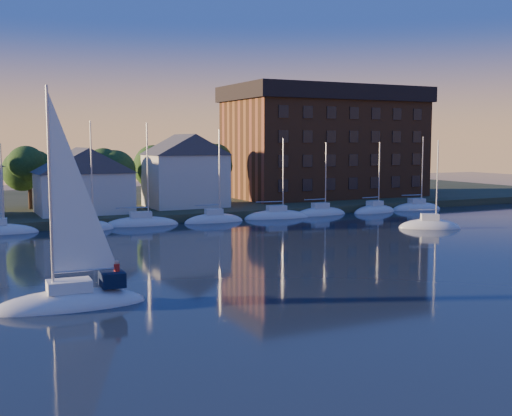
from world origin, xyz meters
TOP-DOWN VIEW (x-y plane):
  - ground at (0.00, 0.00)m, footprint 260.00×260.00m
  - shoreline_land at (0.00, 75.00)m, footprint 160.00×50.00m
  - wooden_dock at (0.00, 52.00)m, footprint 120.00×3.00m
  - clubhouse_centre at (-6.00, 57.00)m, footprint 11.55×8.40m
  - clubhouse_east at (8.00, 59.00)m, footprint 10.50×8.40m
  - condo_block at (34.00, 64.95)m, footprint 31.00×17.00m
  - tree_line at (2.00, 63.00)m, footprint 93.40×5.40m
  - moored_fleet at (0.00, 49.00)m, footprint 87.50×2.40m
  - hero_sailboat at (-15.00, 15.43)m, footprint 9.23×3.33m
  - drifting_sailboat_right at (27.81, 32.86)m, footprint 7.10×5.66m

SIDE VIEW (x-z plane):
  - ground at x=0.00m, z-range 0.00..0.00m
  - shoreline_land at x=0.00m, z-range -1.00..1.00m
  - wooden_dock at x=0.00m, z-range -0.50..0.50m
  - drifting_sailboat_right at x=27.81m, z-range -5.45..5.64m
  - moored_fleet at x=0.00m, z-range -5.93..6.12m
  - hero_sailboat at x=-15.00m, z-range -6.50..7.69m
  - clubhouse_centre at x=-6.00m, z-range 1.09..9.17m
  - clubhouse_east at x=8.00m, z-range 1.10..10.90m
  - tree_line at x=2.00m, z-range 2.73..11.63m
  - condo_block at x=34.00m, z-range 1.09..18.49m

